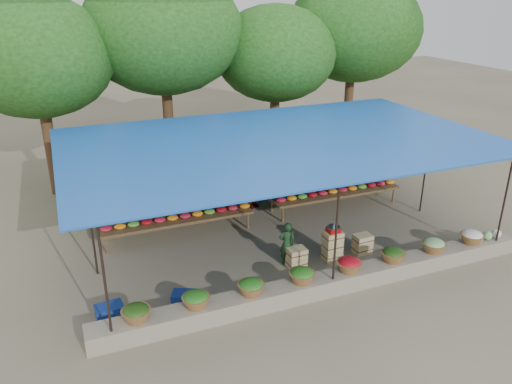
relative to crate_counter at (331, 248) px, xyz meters
name	(u,v)px	position (x,y,z in m)	size (l,w,h in m)	color
ground	(278,238)	(-0.76, 1.53, -0.31)	(60.00, 60.00, 0.00)	brown
stone_curb	(329,283)	(-0.76, -1.22, -0.11)	(10.60, 0.55, 0.40)	slate
stall_canopy	(279,144)	(-0.76, 1.59, 2.37)	(10.80, 6.60, 2.82)	black
produce_baskets	(326,270)	(-0.86, -1.22, 0.25)	(8.98, 0.58, 0.34)	brown
netting_backdrop	(238,161)	(-0.76, 4.68, 0.94)	(10.60, 0.06, 2.50)	#184217
tree_row	(221,40)	(-0.26, 7.62, 4.39)	(16.51, 5.50, 7.12)	#3A2915
fruit_table_left	(176,214)	(-3.25, 2.88, 0.30)	(4.21, 0.95, 0.93)	#482F1D
fruit_table_right	(334,188)	(1.75, 2.88, 0.30)	(4.21, 0.95, 0.93)	#482F1D
crate_counter	(331,248)	(0.00, 0.00, 0.00)	(2.36, 0.35, 0.77)	tan
weighing_scale	(334,229)	(0.03, 0.00, 0.54)	(0.32, 0.32, 0.34)	#AB0D0D
vendor_seated	(287,243)	(-1.12, 0.24, 0.25)	(0.41, 0.27, 1.13)	#18351A
customer_left	(174,191)	(-3.07, 3.85, 0.57)	(0.86, 0.67, 1.76)	slate
customer_mid	(254,182)	(-0.59, 3.75, 0.52)	(1.07, 0.61, 1.66)	slate
customer_right	(350,166)	(2.87, 3.79, 0.56)	(1.03, 0.43, 1.75)	slate
blue_crate_front	(110,313)	(-5.50, -0.43, -0.14)	(0.56, 0.40, 0.33)	navy
blue_crate_back	(184,299)	(-3.94, -0.51, -0.16)	(0.51, 0.37, 0.31)	navy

